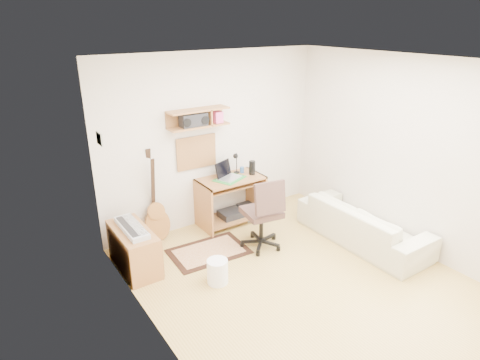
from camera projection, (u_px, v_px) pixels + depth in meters
floor at (297, 278)px, 5.12m from camera, size 3.60×4.00×0.01m
ceiling at (310, 61)px, 4.17m from camera, size 3.60×4.00×0.01m
back_wall at (213, 140)px, 6.20m from camera, size 3.60×0.01×2.60m
left_wall at (152, 222)px, 3.71m from camera, size 0.01×4.00×2.60m
right_wall at (403, 154)px, 5.58m from camera, size 0.01×4.00×2.60m
wall_shelf at (198, 118)px, 5.79m from camera, size 0.90×0.25×0.26m
cork_board at (196, 152)px, 6.07m from camera, size 0.64×0.03×0.49m
wall_photo at (100, 139)px, 4.73m from camera, size 0.02×0.20×0.15m
desk at (231, 201)px, 6.39m from camera, size 1.00×0.55×0.75m
laptop at (229, 171)px, 6.17m from camera, size 0.45×0.45×0.26m
speaker at (252, 168)px, 6.36m from camera, size 0.10×0.10×0.22m
desk_lamp at (237, 163)px, 6.40m from camera, size 0.11×0.11×0.33m
pencil_cup at (242, 170)px, 6.45m from camera, size 0.07×0.07×0.09m
boombox at (193, 120)px, 5.75m from camera, size 0.38×0.17×0.20m
rug at (209, 251)px, 5.70m from camera, size 1.08×0.75×0.01m
task_chair at (262, 212)px, 5.65m from camera, size 0.62×0.62×1.06m
cabinet at (134, 249)px, 5.24m from camera, size 0.40×0.90×0.55m
music_keyboard at (132, 228)px, 5.13m from camera, size 0.22×0.70×0.06m
guitar at (155, 197)px, 5.78m from camera, size 0.38×0.25×1.35m
waste_basket at (218, 271)px, 4.99m from camera, size 0.33×0.33×0.31m
printer at (253, 210)px, 6.75m from camera, size 0.48×0.38×0.18m
sofa at (363, 217)px, 5.84m from camera, size 0.57×1.95×0.76m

